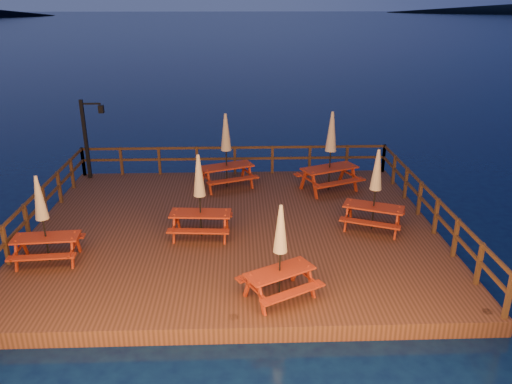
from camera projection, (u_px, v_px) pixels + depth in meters
ground at (235, 238)px, 15.24m from camera, size 500.00×500.00×0.00m
deck at (235, 232)px, 15.16m from camera, size 12.00×10.00×0.40m
deck_piles at (235, 247)px, 15.35m from camera, size 11.44×9.44×1.40m
railing at (234, 182)px, 16.47m from camera, size 11.80×9.75×1.10m
lamp_post at (89, 132)px, 18.49m from camera, size 0.85×0.18×3.00m
picnic_table_0 at (226, 150)px, 17.70m from camera, size 2.34×2.15×2.71m
picnic_table_1 at (280, 251)px, 11.11m from camera, size 2.05×1.94×2.30m
picnic_table_2 at (200, 195)px, 14.00m from camera, size 1.82×1.53×2.47m
picnic_table_3 at (375, 189)px, 14.45m from camera, size 2.15×1.99×2.47m
picnic_table_4 at (43, 218)px, 12.65m from camera, size 1.76×1.48×2.37m
picnic_table_5 at (331, 150)px, 17.38m from camera, size 2.48×2.30×2.85m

